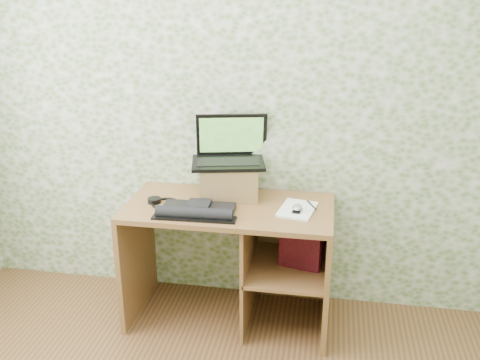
% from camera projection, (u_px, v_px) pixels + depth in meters
% --- Properties ---
extents(wall_back, '(3.50, 0.00, 3.50)m').
position_uv_depth(wall_back, '(238.00, 101.00, 3.18)').
color(wall_back, silver).
rests_on(wall_back, ground).
extents(desk, '(1.20, 0.60, 0.75)m').
position_uv_depth(desk, '(243.00, 246.00, 3.20)').
color(desk, brown).
rests_on(desk, floor).
extents(riser, '(0.39, 0.35, 0.20)m').
position_uv_depth(riser, '(228.00, 180.00, 3.19)').
color(riser, olive).
rests_on(riser, desk).
extents(laptop, '(0.48, 0.39, 0.28)m').
position_uv_depth(laptop, '(229.00, 151.00, 3.18)').
color(laptop, black).
rests_on(laptop, riser).
extents(keyboard, '(0.46, 0.25, 0.06)m').
position_uv_depth(keyboard, '(197.00, 210.00, 2.97)').
color(keyboard, black).
rests_on(keyboard, desk).
extents(headphones, '(0.22, 0.20, 0.03)m').
position_uv_depth(headphones, '(165.00, 203.00, 3.10)').
color(headphones, black).
rests_on(headphones, desk).
extents(notepad, '(0.23, 0.29, 0.01)m').
position_uv_depth(notepad, '(297.00, 209.00, 3.02)').
color(notepad, white).
rests_on(notepad, desk).
extents(mouse, '(0.06, 0.09, 0.03)m').
position_uv_depth(mouse, '(297.00, 209.00, 2.98)').
color(mouse, '#BCBCBF').
rests_on(mouse, notepad).
extents(pen, '(0.06, 0.12, 0.01)m').
position_uv_depth(pen, '(312.00, 205.00, 3.05)').
color(pen, black).
rests_on(pen, notepad).
extents(red_box, '(0.25, 0.13, 0.29)m').
position_uv_depth(red_box, '(301.00, 245.00, 3.10)').
color(red_box, maroon).
rests_on(red_box, desk).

